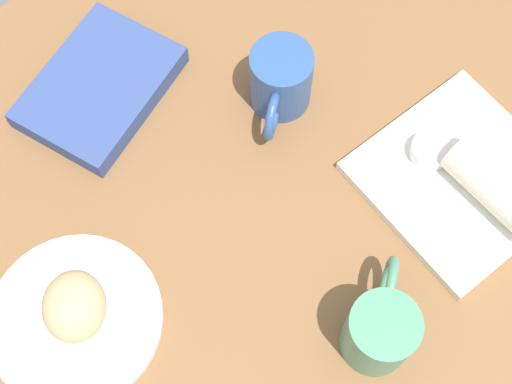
# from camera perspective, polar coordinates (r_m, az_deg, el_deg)

# --- Properties ---
(dining_table) EXTENTS (1.10, 0.90, 0.04)m
(dining_table) POSITION_cam_1_polar(r_m,az_deg,el_deg) (1.03, 2.00, 3.49)
(dining_table) COLOR brown
(dining_table) RESTS_ON ground
(round_plate) EXTENTS (0.22, 0.22, 0.01)m
(round_plate) POSITION_cam_1_polar(r_m,az_deg,el_deg) (0.95, -13.95, -9.34)
(round_plate) COLOR white
(round_plate) RESTS_ON dining_table
(scone_pastry) EXTENTS (0.11, 0.12, 0.06)m
(scone_pastry) POSITION_cam_1_polar(r_m,az_deg,el_deg) (0.91, -13.94, -8.50)
(scone_pastry) COLOR tan
(scone_pastry) RESTS_ON round_plate
(square_plate) EXTENTS (0.26, 0.26, 0.02)m
(square_plate) POSITION_cam_1_polar(r_m,az_deg,el_deg) (1.02, 15.53, 0.98)
(square_plate) COLOR white
(square_plate) RESTS_ON dining_table
(sauce_cup) EXTENTS (0.05, 0.05, 0.02)m
(sauce_cup) POSITION_cam_1_polar(r_m,az_deg,el_deg) (1.00, 13.32, 3.14)
(sauce_cup) COLOR silver
(sauce_cup) RESTS_ON square_plate
(breakfast_wrap) EXTENTS (0.07, 0.14, 0.06)m
(breakfast_wrap) POSITION_cam_1_polar(r_m,az_deg,el_deg) (0.99, 18.11, 0.48)
(breakfast_wrap) COLOR beige
(breakfast_wrap) RESTS_ON square_plate
(book_stack) EXTENTS (0.25, 0.21, 0.03)m
(book_stack) POSITION_cam_1_polar(r_m,az_deg,el_deg) (1.06, -11.98, 7.94)
(book_stack) COLOR #33477F
(book_stack) RESTS_ON dining_table
(coffee_mug) EXTENTS (0.12, 0.10, 0.10)m
(coffee_mug) POSITION_cam_1_polar(r_m,az_deg,el_deg) (1.00, 1.88, 8.58)
(coffee_mug) COLOR #2D518C
(coffee_mug) RESTS_ON dining_table
(second_mug) EXTENTS (0.13, 0.10, 0.10)m
(second_mug) POSITION_cam_1_polar(r_m,az_deg,el_deg) (0.89, 9.58, -10.44)
(second_mug) COLOR #4C8C6B
(second_mug) RESTS_ON dining_table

